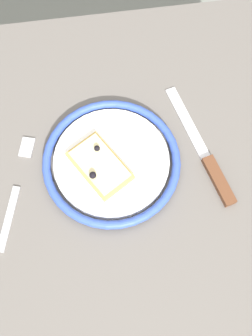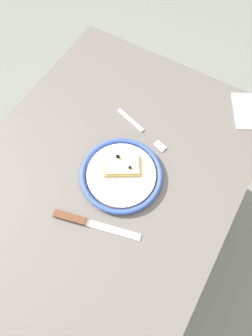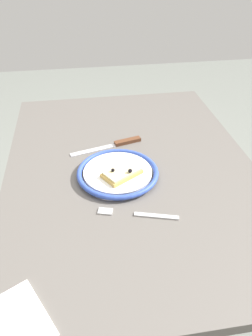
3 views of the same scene
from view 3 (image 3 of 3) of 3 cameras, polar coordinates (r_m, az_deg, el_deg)
name	(u,v)px [view 3 (image 3 of 3)]	position (r m, az deg, el deg)	size (l,w,h in m)	color
ground_plane	(129,302)	(1.51, 0.61, -22.42)	(6.00, 6.00, 0.00)	slate
dining_table	(131,192)	(1.03, 0.83, -4.21)	(1.02, 0.74, 0.72)	#5B5651
plate	(118,173)	(0.92, -1.47, -0.85)	(0.23, 0.23, 0.02)	white
pizza_slice_near	(122,173)	(0.90, -0.72, -0.85)	(0.11, 0.12, 0.03)	tan
knife	(118,144)	(1.07, -1.34, 4.32)	(0.08, 0.24, 0.01)	silver
fork	(137,214)	(0.81, 1.97, -8.12)	(0.07, 0.20, 0.00)	#B8B8B8
napkin	(7,327)	(0.67, -20.12, -24.74)	(0.14, 0.13, 0.00)	white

